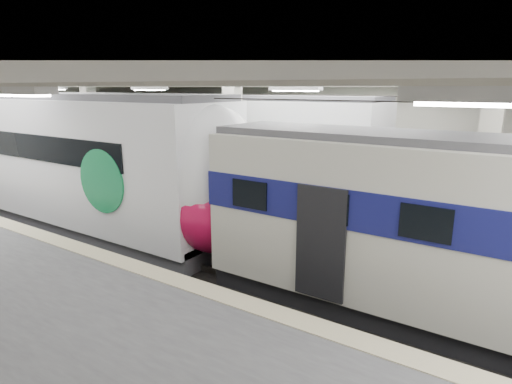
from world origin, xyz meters
The scene contains 4 objects.
station_hall centered at (0.00, -1.74, 3.24)m, with size 36.00×24.00×5.75m.
modern_emu centered at (-6.84, 0.00, 2.35)m, with size 15.03×3.10×4.79m.
older_rer centered at (5.47, 0.00, 2.14)m, with size 12.16×2.69×4.07m.
far_train centered at (-5.84, 5.50, 2.42)m, with size 14.83×3.26×4.69m.
Camera 1 is at (6.03, -9.14, 4.99)m, focal length 30.00 mm.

